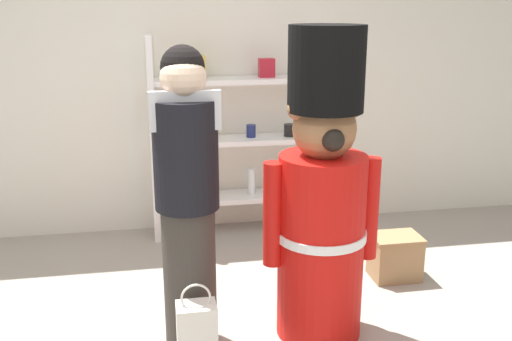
{
  "coord_description": "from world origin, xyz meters",
  "views": [
    {
      "loc": [
        -0.33,
        -2.65,
        1.86
      ],
      "look_at": [
        0.21,
        0.31,
        1.0
      ],
      "focal_mm": 41.09,
      "sensor_mm": 36.0,
      "label": 1
    }
  ],
  "objects_px": {
    "shopping_bag": "(197,337)",
    "merchandise_shelf": "(231,136)",
    "teddy_bear_guard": "(322,201)",
    "person_shopper": "(187,195)",
    "display_crate": "(395,257)"
  },
  "relations": [
    {
      "from": "shopping_bag",
      "to": "merchandise_shelf",
      "type": "bearing_deg",
      "value": 76.74
    },
    {
      "from": "shopping_bag",
      "to": "display_crate",
      "type": "distance_m",
      "value": 1.68
    },
    {
      "from": "display_crate",
      "to": "shopping_bag",
      "type": "bearing_deg",
      "value": -149.91
    },
    {
      "from": "teddy_bear_guard",
      "to": "shopping_bag",
      "type": "xyz_separation_m",
      "value": [
        -0.73,
        -0.25,
        -0.61
      ]
    },
    {
      "from": "person_shopper",
      "to": "display_crate",
      "type": "xyz_separation_m",
      "value": [
        1.46,
        0.57,
        -0.72
      ]
    },
    {
      "from": "merchandise_shelf",
      "to": "teddy_bear_guard",
      "type": "xyz_separation_m",
      "value": [
        0.27,
        -1.68,
        -0.01
      ]
    },
    {
      "from": "merchandise_shelf",
      "to": "teddy_bear_guard",
      "type": "relative_size",
      "value": 0.93
    },
    {
      "from": "person_shopper",
      "to": "display_crate",
      "type": "bearing_deg",
      "value": 21.22
    },
    {
      "from": "person_shopper",
      "to": "display_crate",
      "type": "relative_size",
      "value": 4.93
    },
    {
      "from": "merchandise_shelf",
      "to": "teddy_bear_guard",
      "type": "bearing_deg",
      "value": -80.8
    },
    {
      "from": "merchandise_shelf",
      "to": "display_crate",
      "type": "xyz_separation_m",
      "value": [
        0.99,
        -1.09,
        -0.66
      ]
    },
    {
      "from": "teddy_bear_guard",
      "to": "person_shopper",
      "type": "xyz_separation_m",
      "value": [
        -0.74,
        0.02,
        0.07
      ]
    },
    {
      "from": "display_crate",
      "to": "teddy_bear_guard",
      "type": "bearing_deg",
      "value": -140.92
    },
    {
      "from": "teddy_bear_guard",
      "to": "person_shopper",
      "type": "bearing_deg",
      "value": 178.53
    },
    {
      "from": "teddy_bear_guard",
      "to": "shopping_bag",
      "type": "bearing_deg",
      "value": -160.76
    }
  ]
}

